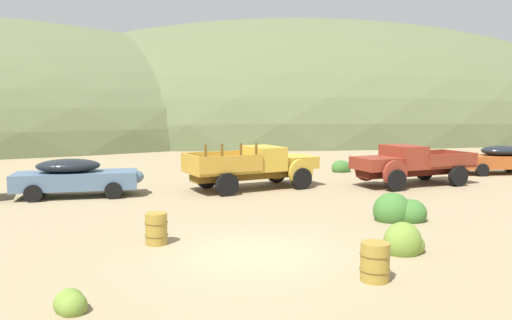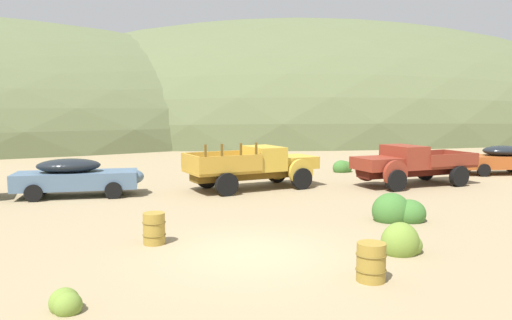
{
  "view_description": "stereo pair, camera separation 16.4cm",
  "coord_description": "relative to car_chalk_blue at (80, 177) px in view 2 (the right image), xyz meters",
  "views": [
    {
      "loc": [
        -3.97,
        -11.23,
        3.64
      ],
      "look_at": [
        3.11,
        8.23,
        1.42
      ],
      "focal_mm": 34.47,
      "sensor_mm": 36.0,
      "label": 1
    },
    {
      "loc": [
        -3.82,
        -11.29,
        3.64
      ],
      "look_at": [
        3.11,
        8.23,
        1.42
      ],
      "focal_mm": 34.47,
      "sensor_mm": 36.0,
      "label": 2
    }
  ],
  "objects": [
    {
      "name": "bush_front_right",
      "position": [
        13.95,
        3.13,
        -0.59
      ],
      "size": [
        1.11,
        0.88,
        0.86
      ],
      "color": "#3D702D",
      "rests_on": "ground"
    },
    {
      "name": "hill_center",
      "position": [
        35.86,
        47.84,
        -0.82
      ],
      "size": [
        103.83,
        68.28,
        32.16
      ],
      "primitive_type": "ellipsoid",
      "color": "#56603D",
      "rests_on": "ground"
    },
    {
      "name": "car_oxide_orange",
      "position": [
        21.44,
        -0.43,
        -0.0
      ],
      "size": [
        4.81,
        2.82,
        1.57
      ],
      "rotation": [
        0.0,
        0.0,
        2.89
      ],
      "color": "#A34C1E",
      "rests_on": "ground"
    },
    {
      "name": "ground_plane",
      "position": [
        3.94,
        -9.9,
        -0.82
      ],
      "size": [
        300.0,
        300.0,
        0.0
      ],
      "primitive_type": "plane",
      "color": "#998460"
    },
    {
      "name": "oil_drum_foreground",
      "position": [
        5.76,
        -12.56,
        -0.41
      ],
      "size": [
        0.65,
        0.65,
        0.82
      ],
      "color": "olive",
      "rests_on": "ground"
    },
    {
      "name": "car_chalk_blue",
      "position": [
        0.0,
        0.0,
        0.0
      ],
      "size": [
        5.24,
        2.35,
        1.57
      ],
      "rotation": [
        0.0,
        0.0,
        -0.12
      ],
      "color": "slate",
      "rests_on": "ground"
    },
    {
      "name": "bush_between_trucks",
      "position": [
        -0.25,
        -12.07,
        -0.67
      ],
      "size": [
        0.59,
        0.61,
        0.54
      ],
      "color": "olive",
      "rests_on": "ground"
    },
    {
      "name": "bush_near_barrel",
      "position": [
        9.61,
        -8.09,
        -0.52
      ],
      "size": [
        1.68,
        1.3,
        1.17
      ],
      "color": "#3D702D",
      "rests_on": "ground"
    },
    {
      "name": "oil_drum_spare",
      "position": [
        1.85,
        -8.18,
        -0.39
      ],
      "size": [
        0.62,
        0.62,
        0.85
      ],
      "color": "olive",
      "rests_on": "ground"
    },
    {
      "name": "bush_lone_scrub",
      "position": [
        7.58,
        -11.09,
        -0.57
      ],
      "size": [
        1.12,
        0.91,
        1.03
      ],
      "color": "olive",
      "rests_on": "ground"
    },
    {
      "name": "truck_faded_yellow",
      "position": [
        7.73,
        -0.54,
        0.19
      ],
      "size": [
        6.18,
        3.12,
        2.16
      ],
      "rotation": [
        0.0,
        0.0,
        0.13
      ],
      "color": "brown",
      "rests_on": "ground"
    },
    {
      "name": "truck_rust_red",
      "position": [
        14.25,
        -2.21,
        0.19
      ],
      "size": [
        5.92,
        2.72,
        1.89
      ],
      "rotation": [
        0.0,
        0.0,
        3.19
      ],
      "color": "#42140D",
      "rests_on": "ground"
    }
  ]
}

